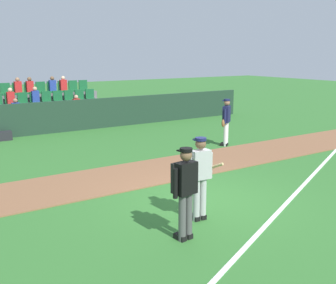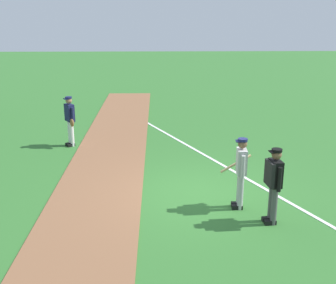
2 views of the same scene
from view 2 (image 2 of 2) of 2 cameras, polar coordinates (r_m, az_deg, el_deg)
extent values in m
plane|color=#33702D|center=(11.33, 4.29, -6.90)|extent=(80.00, 80.00, 0.00)
cube|color=brown|center=(11.39, -9.43, -6.90)|extent=(28.00, 2.35, 0.03)
cube|color=white|center=(14.16, 5.15, -1.88)|extent=(10.91, 5.18, 0.01)
cylinder|color=#B2B2B2|center=(10.45, 9.63, -6.57)|extent=(0.14, 0.14, 0.90)
cylinder|color=#B2B2B2|center=(10.60, 9.51, -6.22)|extent=(0.14, 0.14, 0.90)
cube|color=black|center=(10.61, 9.19, -8.55)|extent=(0.13, 0.27, 0.10)
cube|color=black|center=(10.75, 9.09, -8.18)|extent=(0.13, 0.27, 0.10)
cube|color=#B2B2B2|center=(10.25, 9.78, -2.55)|extent=(0.41, 0.24, 0.60)
cylinder|color=#B2B2B2|center=(10.03, 9.95, -3.30)|extent=(0.09, 0.09, 0.55)
cylinder|color=#B2B2B2|center=(10.50, 9.58, -2.34)|extent=(0.09, 0.09, 0.55)
sphere|color=brown|center=(10.11, 9.90, -0.26)|extent=(0.22, 0.22, 0.22)
cylinder|color=#191E4C|center=(10.08, 9.93, 0.29)|extent=(0.23, 0.23, 0.06)
cube|color=#191E4C|center=(10.08, 9.36, 0.13)|extent=(0.19, 0.13, 0.02)
cylinder|color=tan|center=(10.52, 9.02, -2.86)|extent=(0.25, 0.79, 0.41)
cylinder|color=#4C4C4C|center=(9.89, 13.94, -8.27)|extent=(0.14, 0.14, 0.90)
cylinder|color=#4C4C4C|center=(10.03, 13.60, -7.89)|extent=(0.14, 0.14, 0.90)
cube|color=black|center=(10.05, 13.45, -10.37)|extent=(0.15, 0.27, 0.10)
cube|color=black|center=(10.18, 13.12, -9.96)|extent=(0.15, 0.27, 0.10)
cube|color=black|center=(9.67, 14.08, -4.05)|extent=(0.42, 0.27, 0.60)
cylinder|color=black|center=(9.47, 14.63, -4.87)|extent=(0.09, 0.09, 0.55)
cylinder|color=black|center=(9.90, 13.53, -3.81)|extent=(0.09, 0.09, 0.55)
sphere|color=brown|center=(9.53, 14.27, -1.64)|extent=(0.22, 0.22, 0.22)
cylinder|color=black|center=(9.49, 14.31, -1.07)|extent=(0.23, 0.23, 0.06)
cube|color=black|center=(9.47, 13.74, -1.27)|extent=(0.19, 0.14, 0.02)
cube|color=black|center=(9.62, 13.37, -4.11)|extent=(0.45, 0.13, 0.56)
cylinder|color=white|center=(15.38, -12.68, 1.06)|extent=(0.14, 0.14, 0.90)
cylinder|color=white|center=(15.52, -12.92, 1.19)|extent=(0.14, 0.14, 0.90)
cube|color=black|center=(15.47, -12.78, -0.40)|extent=(0.25, 0.28, 0.10)
cube|color=black|center=(15.61, -13.02, -0.26)|extent=(0.25, 0.28, 0.10)
cube|color=#191E47|center=(15.27, -12.98, 3.83)|extent=(0.45, 0.41, 0.60)
cylinder|color=#191E47|center=(15.06, -12.58, 3.47)|extent=(0.09, 0.09, 0.55)
cylinder|color=#191E47|center=(15.50, -13.35, 3.81)|extent=(0.09, 0.09, 0.55)
sphere|color=#9E7051|center=(15.18, -13.09, 5.41)|extent=(0.22, 0.22, 0.22)
cylinder|color=#191E4C|center=(15.16, -13.12, 5.78)|extent=(0.23, 0.23, 0.06)
cube|color=#191E4C|center=(15.13, -13.46, 5.61)|extent=(0.22, 0.20, 0.02)
ellipsoid|color=brown|center=(15.08, -12.66, 2.51)|extent=(0.23, 0.21, 0.28)
camera|label=1|loc=(9.55, 59.30, 1.48)|focal=43.71mm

